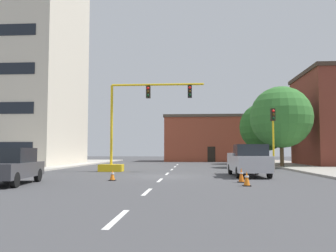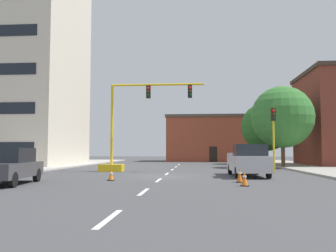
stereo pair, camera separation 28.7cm
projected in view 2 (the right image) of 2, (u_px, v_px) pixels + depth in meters
The scene contains 21 objects.
ground_plane at pixel (164, 176), 22.32m from camera, with size 160.00×160.00×0.00m, color #424244.
sidewalk_left at pixel (28, 168), 31.29m from camera, with size 6.00×56.00×0.14m, color #B2ADA3.
sidewalk_right at pixel (326, 169), 29.26m from camera, with size 6.00×56.00×0.14m, color #9E998E.
lane_stripe_seg_0 at pixel (109, 218), 8.40m from camera, with size 0.16×2.40×0.01m, color silver.
lane_stripe_seg_1 at pixel (144, 192), 13.86m from camera, with size 0.16×2.40×0.01m, color silver.
lane_stripe_seg_2 at pixel (159, 180), 19.33m from camera, with size 0.16×2.40×0.01m, color silver.
lane_stripe_seg_3 at pixel (167, 174), 24.80m from camera, with size 0.16×2.40×0.01m, color silver.
lane_stripe_seg_4 at pixel (172, 170), 30.27m from camera, with size 0.16×2.40×0.01m, color silver.
lane_stripe_seg_5 at pixel (176, 167), 35.74m from camera, with size 0.16×2.40×0.01m, color silver.
lane_stripe_seg_6 at pixel (179, 165), 41.21m from camera, with size 0.16×2.40×0.01m, color silver.
building_tall_left at pixel (11, 65), 40.16m from camera, with size 14.79×13.11×22.57m.
building_brick_center at pixel (212, 139), 55.21m from camera, with size 13.89×8.86×6.91m.
traffic_signal_gantry at pixel (124, 143), 27.63m from camera, with size 8.09×1.20×6.83m.
traffic_light_pole_right at pixel (273, 125), 26.75m from camera, with size 0.32×0.47×4.80m.
tree_right_far at pixel (266, 127), 42.92m from camera, with size 5.88×5.88×7.42m.
tree_right_mid at pixel (282, 117), 33.68m from camera, with size 5.86×5.86×7.73m.
pickup_truck_silver at pixel (248, 161), 22.37m from camera, with size 2.11×5.44×1.99m.
sedan_dark_gray_near_left at pixel (9, 166), 17.02m from camera, with size 2.32×4.67×1.74m.
traffic_cone_roadside_a at pixel (111, 175), 19.17m from camera, with size 0.36×0.36×0.59m.
traffic_cone_roadside_b at pixel (240, 175), 17.96m from camera, with size 0.36×0.36×0.75m.
traffic_cone_roadside_c at pixel (244, 179), 16.10m from camera, with size 0.36×0.36×0.68m.
Camera 2 is at (2.07, -22.39, 1.60)m, focal length 38.05 mm.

